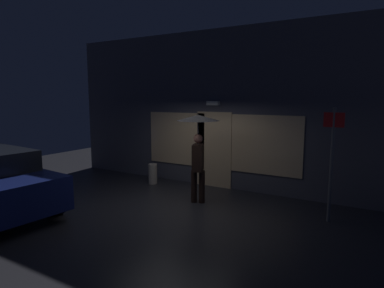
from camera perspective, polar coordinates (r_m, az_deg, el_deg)
name	(u,v)px	position (r m, az deg, el deg)	size (l,w,h in m)	color
ground_plane	(173,207)	(8.09, -3.38, -10.80)	(18.00, 18.00, 0.00)	#26262B
building_facade	(217,110)	(9.70, 4.34, 5.80)	(10.29, 0.48, 4.52)	#4C4C56
person_with_umbrella	(198,139)	(8.07, 1.05, 0.92)	(1.05, 1.05, 2.19)	black
street_sign_post	(332,158)	(7.41, 22.98, -2.27)	(0.40, 0.07, 2.41)	#595B60
sidewalk_bollard	(153,174)	(10.16, -6.78, -5.13)	(0.27, 0.27, 0.61)	#B2A899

